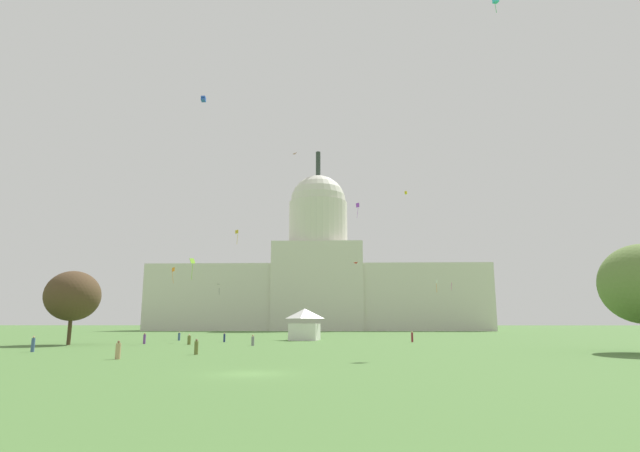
# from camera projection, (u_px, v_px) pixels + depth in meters

# --- Properties ---
(ground_plane) EXTENTS (800.00, 800.00, 0.00)m
(ground_plane) POSITION_uv_depth(u_px,v_px,m) (251.00, 374.00, 32.34)
(ground_plane) COLOR #4C7538
(capitol_building) EXTENTS (122.75, 25.06, 68.20)m
(capitol_building) POSITION_uv_depth(u_px,v_px,m) (318.00, 281.00, 186.81)
(capitol_building) COLOR beige
(capitol_building) RESTS_ON ground_plane
(event_tent) EXTENTS (5.79, 6.25, 5.57)m
(event_tent) POSITION_uv_depth(u_px,v_px,m) (305.00, 324.00, 90.28)
(event_tent) COLOR white
(event_tent) RESTS_ON ground_plane
(tree_west_far) EXTENTS (11.32, 11.71, 10.56)m
(tree_west_far) POSITION_uv_depth(u_px,v_px,m) (73.00, 296.00, 73.13)
(tree_west_far) COLOR #4C3823
(tree_west_far) RESTS_ON ground_plane
(person_maroon_lawn_far_left) EXTENTS (0.36, 0.36, 1.78)m
(person_maroon_lawn_far_left) POSITION_uv_depth(u_px,v_px,m) (412.00, 337.00, 81.63)
(person_maroon_lawn_far_left) COLOR maroon
(person_maroon_lawn_far_left) RESTS_ON ground_plane
(person_purple_aisle_center) EXTENTS (0.51, 0.51, 1.62)m
(person_purple_aisle_center) POSITION_uv_depth(u_px,v_px,m) (144.00, 339.00, 74.89)
(person_purple_aisle_center) COLOR #703D93
(person_purple_aisle_center) RESTS_ON ground_plane
(person_denim_near_tree_east) EXTENTS (0.56, 0.56, 1.51)m
(person_denim_near_tree_east) POSITION_uv_depth(u_px,v_px,m) (179.00, 336.00, 88.65)
(person_denim_near_tree_east) COLOR #3D5684
(person_denim_near_tree_east) RESTS_ON ground_plane
(person_tan_edge_east) EXTENTS (0.52, 0.52, 1.63)m
(person_tan_edge_east) POSITION_uv_depth(u_px,v_px,m) (118.00, 351.00, 44.80)
(person_tan_edge_east) COLOR tan
(person_tan_edge_east) RESTS_ON ground_plane
(person_olive_mid_left) EXTENTS (0.61, 0.61, 1.50)m
(person_olive_mid_left) POSITION_uv_depth(u_px,v_px,m) (189.00, 340.00, 72.73)
(person_olive_mid_left) COLOR olive
(person_olive_mid_left) RESTS_ON ground_plane
(person_olive_deep_crowd) EXTENTS (0.48, 0.48, 1.55)m
(person_olive_deep_crowd) POSITION_uv_depth(u_px,v_px,m) (196.00, 347.00, 51.11)
(person_olive_deep_crowd) COLOR olive
(person_olive_deep_crowd) RESTS_ON ground_plane
(person_navy_mid_right) EXTENTS (0.45, 0.45, 1.53)m
(person_navy_mid_right) POSITION_uv_depth(u_px,v_px,m) (224.00, 338.00, 81.41)
(person_navy_mid_right) COLOR navy
(person_navy_mid_right) RESTS_ON ground_plane
(person_denim_front_right) EXTENTS (0.44, 0.44, 1.72)m
(person_denim_front_right) POSITION_uv_depth(u_px,v_px,m) (33.00, 345.00, 55.48)
(person_denim_front_right) COLOR #3D5684
(person_denim_front_right) RESTS_ON ground_plane
(person_grey_near_tree_west) EXTENTS (0.55, 0.55, 1.49)m
(person_grey_near_tree_west) POSITION_uv_depth(u_px,v_px,m) (253.00, 341.00, 69.53)
(person_grey_near_tree_west) COLOR gray
(person_grey_near_tree_west) RESTS_ON ground_plane
(kite_lime_low) EXTENTS (0.77, 0.94, 3.38)m
(kite_lime_low) POSITION_uv_depth(u_px,v_px,m) (192.00, 263.00, 78.64)
(kite_lime_low) COLOR #8CD133
(kite_pink_high) EXTENTS (1.20, 1.47, 0.30)m
(kite_pink_high) POSITION_uv_depth(u_px,v_px,m) (292.00, 156.00, 104.22)
(kite_pink_high) COLOR pink
(kite_red_low) EXTENTS (1.30, 1.82, 0.41)m
(kite_red_low) POSITION_uv_depth(u_px,v_px,m) (358.00, 263.00, 112.05)
(kite_red_low) COLOR red
(kite_magenta_low) EXTENTS (0.26, 0.99, 2.25)m
(kite_magenta_low) POSITION_uv_depth(u_px,v_px,m) (452.00, 285.00, 149.07)
(kite_magenta_low) COLOR #D1339E
(kite_orange_low) EXTENTS (0.97, 0.74, 4.37)m
(kite_orange_low) POSITION_uv_depth(u_px,v_px,m) (173.00, 271.00, 137.81)
(kite_orange_low) COLOR orange
(kite_black_low) EXTENTS (0.95, 1.48, 2.85)m
(kite_black_low) POSITION_uv_depth(u_px,v_px,m) (220.00, 286.00, 159.36)
(kite_black_low) COLOR black
(kite_gold_mid) EXTENTS (0.79, 0.74, 3.01)m
(kite_gold_mid) POSITION_uv_depth(u_px,v_px,m) (237.00, 232.00, 103.27)
(kite_gold_mid) COLOR gold
(kite_white_low) EXTENTS (0.57, 0.56, 3.78)m
(kite_white_low) POSITION_uv_depth(u_px,v_px,m) (437.00, 283.00, 151.50)
(kite_white_low) COLOR white
(kite_violet_mid) EXTENTS (0.94, 0.66, 4.19)m
(kite_violet_mid) POSITION_uv_depth(u_px,v_px,m) (358.00, 206.00, 136.50)
(kite_violet_mid) COLOR purple
(kite_blue_high) EXTENTS (0.97, 1.06, 1.24)m
(kite_blue_high) POSITION_uv_depth(u_px,v_px,m) (203.00, 99.00, 109.44)
(kite_blue_high) COLOR blue
(kite_cyan_high) EXTENTS (1.02, 1.00, 2.57)m
(kite_cyan_high) POSITION_uv_depth(u_px,v_px,m) (496.00, 0.00, 80.48)
(kite_cyan_high) COLOR #33BCDB
(kite_yellow_high) EXTENTS (0.90, 0.94, 0.99)m
(kite_yellow_high) POSITION_uv_depth(u_px,v_px,m) (406.00, 193.00, 155.36)
(kite_yellow_high) COLOR yellow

